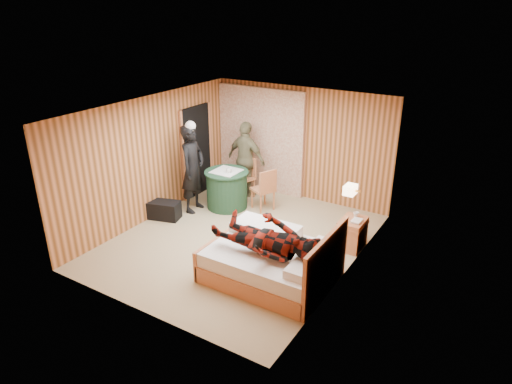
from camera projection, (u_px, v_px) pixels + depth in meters
The scene contains 23 objects.
floor at pixel (239, 240), 8.59m from camera, with size 4.20×5.00×0.01m, color tan.
ceiling at pixel (237, 109), 7.61m from camera, with size 4.20×5.00×0.01m, color silver.
wall_back at pixel (301, 144), 10.06m from camera, with size 4.20×0.02×2.50m, color #D28350.
wall_left at pixel (151, 159), 9.11m from camera, with size 0.02×5.00×2.50m, color #D28350.
wall_right at pixel (351, 204), 7.09m from camera, with size 0.02×5.00×2.50m, color #D28350.
curtain at pixel (260, 140), 10.51m from camera, with size 2.20×0.08×2.40m, color white.
doorway at pixel (197, 151), 10.28m from camera, with size 0.06×0.90×2.05m, color black.
wall_lamp at pixel (350, 190), 7.51m from camera, with size 0.26×0.24×0.16m.
bed at pixel (272, 261), 7.36m from camera, with size 1.96×1.51×1.04m.
nightstand at pixel (352, 233), 8.25m from camera, with size 0.43×0.58×0.56m.
round_table at pixel (227, 189), 9.83m from camera, with size 0.94×0.94×0.83m.
chair_far at pixel (246, 174), 10.34m from camera, with size 0.53×0.53×0.93m.
chair_near at pixel (265, 187), 9.62m from camera, with size 0.56×0.56×0.93m.
duffel_bag at pixel (164, 210), 9.40m from camera, with size 0.65×0.35×0.37m, color black.
sneaker_left at pixel (232, 208), 9.78m from camera, with size 0.27×0.11×0.12m, color white.
sneaker_right at pixel (261, 221), 9.20m from camera, with size 0.26×0.10×0.11m, color white.
woman_standing at pixel (193, 169), 9.49m from camera, with size 0.68×0.45×1.87m, color black.
man_at_table at pixel (246, 159), 10.27m from camera, with size 1.01×0.42×1.72m, color #726E4C.
man_on_bed at pixel (267, 231), 6.91m from camera, with size 1.77×0.67×0.86m, color maroon.
book_lower at pixel (352, 220), 8.10m from camera, with size 0.17×0.22×0.02m, color white.
book_upper at pixel (352, 219), 8.09m from camera, with size 0.16×0.22×0.02m, color white.
cup_nightstand at pixel (356, 215), 8.23m from camera, with size 0.10×0.10×0.09m, color white.
cup_table at pixel (229, 170), 9.56m from camera, with size 0.12×0.12×0.10m, color white.
Camera 1 is at (4.22, -6.27, 4.20)m, focal length 32.00 mm.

